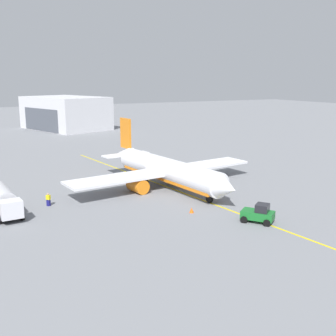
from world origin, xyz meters
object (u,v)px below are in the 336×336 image
object	(u,v)px
refueling_worker	(48,200)
safety_cone_nose	(192,210)
airplane	(166,170)
fuel_tanker	(4,199)
pushback_tug	(259,214)

from	to	relation	value
refueling_worker	safety_cone_nose	xyz separation A→B (m)	(10.95, 14.97, -0.50)
airplane	fuel_tanker	bearing A→B (deg)	-85.36
refueling_worker	airplane	bearing A→B (deg)	94.76
safety_cone_nose	pushback_tug	bearing A→B (deg)	37.92
refueling_worker	safety_cone_nose	size ratio (longest dim) A/B	2.68
refueling_worker	pushback_tug	bearing A→B (deg)	48.95
refueling_worker	safety_cone_nose	world-z (taller)	refueling_worker
airplane	pushback_tug	size ratio (longest dim) A/B	7.62
pushback_tug	safety_cone_nose	bearing A→B (deg)	-142.08
fuel_tanker	safety_cone_nose	distance (m)	22.93
airplane	safety_cone_nose	bearing A→B (deg)	-13.25
refueling_worker	safety_cone_nose	bearing A→B (deg)	53.80
safety_cone_nose	fuel_tanker	bearing A→B (deg)	-117.48
refueling_worker	safety_cone_nose	distance (m)	18.56
fuel_tanker	pushback_tug	distance (m)	30.54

